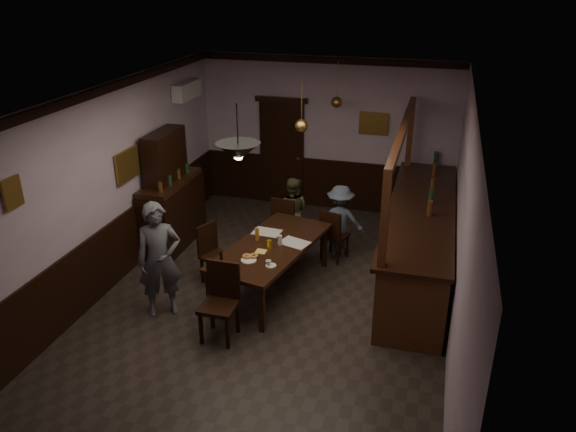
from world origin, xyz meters
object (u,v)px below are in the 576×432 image
(coffee_cup, at_px, (268,263))
(person_seated_right, at_px, (340,220))
(chair_far_left, at_px, (285,221))
(chair_near, at_px, (221,297))
(bar_counter, at_px, (419,239))
(pendant_brass_far, at_px, (337,102))
(dining_table, at_px, (271,249))
(person_seated_left, at_px, (292,211))
(soda_can, at_px, (269,244))
(sideboard, at_px, (171,201))
(pendant_iron, at_px, (238,152))
(person_standing, at_px, (159,260))
(pendant_brass_mid, at_px, (302,126))
(chair_far_right, at_px, (333,233))
(chair_side, at_px, (213,251))

(coffee_cup, bearing_deg, person_seated_right, 85.50)
(chair_far_left, bearing_deg, chair_near, 93.34)
(bar_counter, height_order, pendant_brass_far, pendant_brass_far)
(dining_table, xyz_separation_m, pendant_brass_far, (0.39, 2.72, 1.61))
(chair_near, xyz_separation_m, pendant_brass_far, (0.68, 4.01, 1.73))
(person_seated_left, height_order, person_seated_right, person_seated_right)
(chair_far_left, height_order, soda_can, chair_far_left)
(person_seated_left, bearing_deg, sideboard, 16.39)
(dining_table, bearing_deg, pendant_iron, -101.96)
(chair_far_left, relative_size, person_standing, 0.59)
(dining_table, relative_size, coffee_cup, 29.49)
(person_standing, bearing_deg, chair_far_left, 31.82)
(person_seated_right, bearing_deg, pendant_brass_far, -78.56)
(pendant_iron, xyz_separation_m, pendant_brass_mid, (0.36, 1.77, -0.10))
(chair_far_right, relative_size, coffee_cup, 11.26)
(chair_side, distance_m, soda_can, 1.00)
(person_seated_right, height_order, pendant_brass_mid, pendant_brass_mid)
(coffee_cup, relative_size, pendant_brass_mid, 0.10)
(dining_table, relative_size, bar_counter, 0.55)
(bar_counter, bearing_deg, sideboard, -178.98)
(soda_can, relative_size, pendant_brass_far, 0.15)
(chair_far_left, xyz_separation_m, chair_far_right, (0.87, -0.18, -0.04))
(dining_table, xyz_separation_m, chair_far_right, (0.70, 1.16, -0.19))
(chair_side, height_order, person_standing, person_standing)
(chair_side, relative_size, bar_counter, 0.22)
(chair_near, height_order, chair_side, chair_near)
(chair_far_right, height_order, pendant_brass_far, pendant_brass_far)
(pendant_brass_far, bearing_deg, chair_far_right, -79.01)
(person_seated_left, distance_m, pendant_brass_far, 2.09)
(person_seated_right, height_order, pendant_brass_far, pendant_brass_far)
(person_standing, xyz_separation_m, bar_counter, (3.37, 2.09, -0.23))
(chair_near, xyz_separation_m, soda_can, (0.29, 1.18, 0.24))
(coffee_cup, height_order, pendant_brass_mid, pendant_brass_mid)
(chair_side, height_order, bar_counter, bar_counter)
(chair_near, xyz_separation_m, person_seated_left, (0.17, 2.89, 0.04))
(chair_far_right, xyz_separation_m, chair_near, (-0.99, -2.44, 0.08))
(person_standing, height_order, person_seated_right, person_standing)
(sideboard, bearing_deg, pendant_brass_far, 34.25)
(pendant_iron, height_order, pendant_brass_mid, same)
(chair_far_right, relative_size, pendant_brass_far, 1.11)
(chair_near, distance_m, person_seated_left, 2.90)
(dining_table, xyz_separation_m, pendant_iron, (-0.17, -0.78, 1.71))
(bar_counter, bearing_deg, pendant_iron, -140.24)
(chair_side, bearing_deg, pendant_brass_far, -3.87)
(chair_far_right, relative_size, person_standing, 0.54)
(person_seated_right, bearing_deg, soda_can, 59.10)
(chair_far_left, bearing_deg, chair_side, 65.63)
(person_seated_right, height_order, coffee_cup, person_seated_right)
(pendant_iron, bearing_deg, person_seated_left, 88.88)
(soda_can, distance_m, bar_counter, 2.41)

